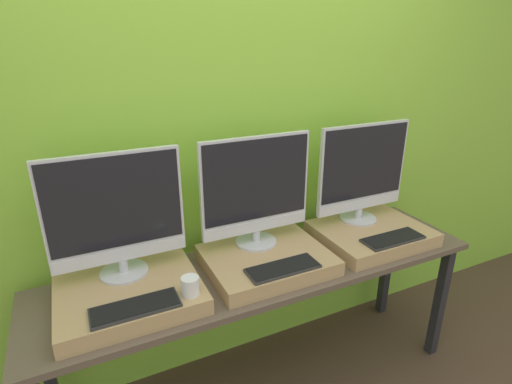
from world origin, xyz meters
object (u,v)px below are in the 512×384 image
keyboard_center (283,268)px  keyboard_right (393,239)px  keyboard_left (135,307)px  mug (190,286)px  monitor_right (363,172)px  monitor_left (116,214)px  monitor_center (256,190)px

keyboard_center → keyboard_right: (0.63, 0.00, 0.00)m
keyboard_left → mug: size_ratio=4.27×
monitor_right → keyboard_right: size_ratio=1.68×
monitor_left → keyboard_left: 0.39m
mug → monitor_center: (0.42, 0.27, 0.24)m
keyboard_center → keyboard_right: 0.63m
monitor_center → monitor_right: size_ratio=1.00×
monitor_left → monitor_center: 0.63m
keyboard_left → mug: bearing=-0.0°
monitor_center → keyboard_center: size_ratio=1.68×
monitor_right → keyboard_right: 0.39m
monitor_center → keyboard_right: 0.74m
keyboard_left → monitor_center: bearing=23.2°
keyboard_right → keyboard_left: bearing=180.0°
monitor_center → mug: bearing=-147.0°
monitor_left → keyboard_left: size_ratio=1.68×
monitor_left → mug: (0.21, -0.27, -0.24)m
monitor_left → mug: bearing=-51.7°
keyboard_left → monitor_center: 0.74m
monitor_right → keyboard_right: bearing=-90.0°
monitor_center → keyboard_center: 0.39m
keyboard_left → mug: mug is taller
mug → monitor_right: size_ratio=0.14×
keyboard_center → monitor_right: (0.63, 0.27, 0.27)m
keyboard_left → keyboard_right: 1.27m
keyboard_left → mug: 0.22m
monitor_center → keyboard_right: (0.63, -0.27, -0.27)m
mug → keyboard_center: size_ratio=0.23×
monitor_center → keyboard_center: bearing=-90.0°
mug → monitor_center: 0.55m
keyboard_left → monitor_left: bearing=90.0°
keyboard_left → monitor_right: 1.32m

